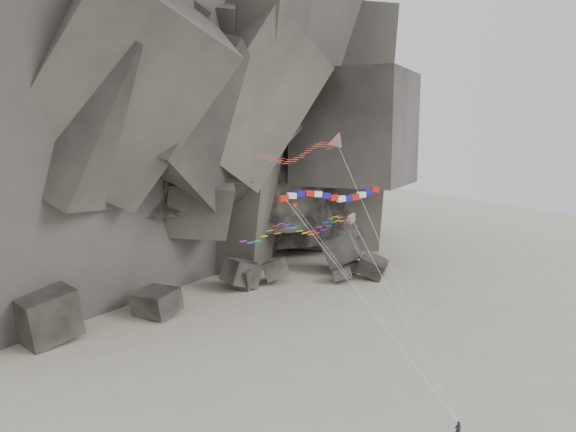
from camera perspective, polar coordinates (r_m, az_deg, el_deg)
ground at (r=62.63m, az=2.84°, el=-18.36°), size 260.00×260.00×0.00m
headland at (r=118.78m, az=-18.87°, el=15.66°), size 110.00×70.00×84.00m
boulder_field at (r=90.60m, az=-9.83°, el=-7.54°), size 72.45×15.89×8.62m
kite_flyer at (r=58.37m, az=16.88°, el=-19.99°), size 0.85×0.73×2.07m
delta_kite at (r=54.45m, az=0.73°, el=6.48°), size 13.58×14.90×26.72m
banner_kite at (r=54.93m, az=4.53°, el=2.02°), size 11.36×13.32×21.23m
parafoil_kite at (r=52.61m, az=0.84°, el=-1.25°), size 17.41×12.68×18.48m
pennant_kite at (r=57.32m, az=4.03°, el=-3.36°), size 7.28×16.69×19.21m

